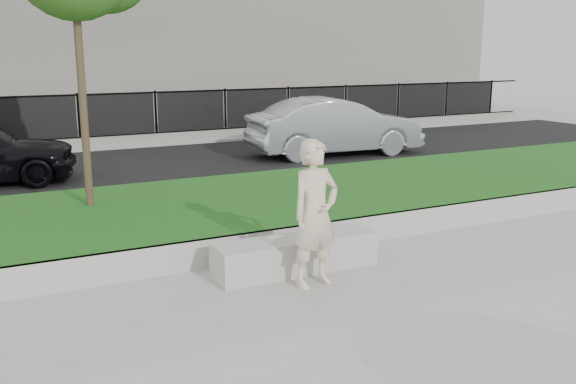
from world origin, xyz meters
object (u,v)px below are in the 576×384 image
stone_bench (296,254)px  man (315,214)px  book (275,238)px  car_silver (335,127)px

stone_bench → man: 0.88m
stone_bench → book: bearing=161.7°
stone_bench → man: bearing=-93.5°
man → book: bearing=100.7°
stone_bench → man: man is taller
stone_bench → book: (-0.27, 0.09, 0.24)m
stone_bench → man: (-0.03, -0.56, 0.68)m
man → book: (-0.23, 0.65, -0.45)m
book → car_silver: 9.18m
stone_bench → car_silver: bearing=55.8°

